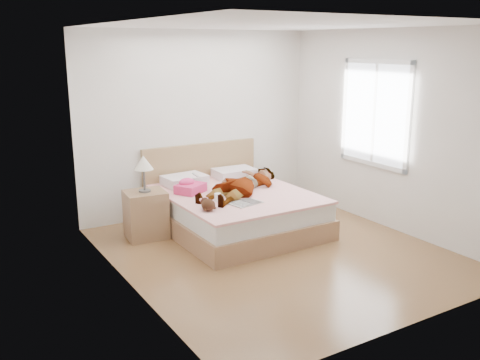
# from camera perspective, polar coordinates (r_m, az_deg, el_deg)

# --- Properties ---
(ground) EXTENTS (4.00, 4.00, 0.00)m
(ground) POSITION_cam_1_polar(r_m,az_deg,el_deg) (6.42, 3.98, -7.68)
(ground) COLOR #4B2B17
(ground) RESTS_ON ground
(woman) EXTENTS (1.80, 1.42, 0.24)m
(woman) POSITION_cam_1_polar(r_m,az_deg,el_deg) (7.11, 0.30, -0.12)
(woman) COLOR white
(woman) RESTS_ON bed
(hair) EXTENTS (0.46, 0.56, 0.08)m
(hair) POSITION_cam_1_polar(r_m,az_deg,el_deg) (7.25, -5.41, -0.53)
(hair) COLOR black
(hair) RESTS_ON bed
(phone) EXTENTS (0.09, 0.10, 0.05)m
(phone) POSITION_cam_1_polar(r_m,az_deg,el_deg) (7.20, -4.77, 0.56)
(phone) COLOR silver
(phone) RESTS_ON bed
(room_shell) EXTENTS (4.00, 4.00, 4.00)m
(room_shell) POSITION_cam_1_polar(r_m,az_deg,el_deg) (7.40, 14.20, 6.89)
(room_shell) COLOR white
(room_shell) RESTS_ON ground
(bed) EXTENTS (1.80, 2.08, 1.00)m
(bed) POSITION_cam_1_polar(r_m,az_deg,el_deg) (7.15, -0.77, -2.98)
(bed) COLOR olive
(bed) RESTS_ON ground
(towel) EXTENTS (0.46, 0.43, 0.19)m
(towel) POSITION_cam_1_polar(r_m,az_deg,el_deg) (7.02, -5.40, -0.72)
(towel) COLOR #DC3B7B
(towel) RESTS_ON bed
(magazine) EXTENTS (0.42, 0.31, 0.02)m
(magazine) POSITION_cam_1_polar(r_m,az_deg,el_deg) (6.53, 0.62, -2.45)
(magazine) COLOR silver
(magazine) RESTS_ON bed
(coffee_mug) EXTENTS (0.13, 0.11, 0.10)m
(coffee_mug) POSITION_cam_1_polar(r_m,az_deg,el_deg) (6.62, -2.36, -1.84)
(coffee_mug) COLOR white
(coffee_mug) RESTS_ON bed
(plush_toy) EXTENTS (0.18, 0.26, 0.14)m
(plush_toy) POSITION_cam_1_polar(r_m,az_deg,el_deg) (6.26, -3.47, -2.60)
(plush_toy) COLOR black
(plush_toy) RESTS_ON bed
(nightstand) EXTENTS (0.54, 0.49, 1.07)m
(nightstand) POSITION_cam_1_polar(r_m,az_deg,el_deg) (6.87, -10.02, -3.25)
(nightstand) COLOR brown
(nightstand) RESTS_ON ground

